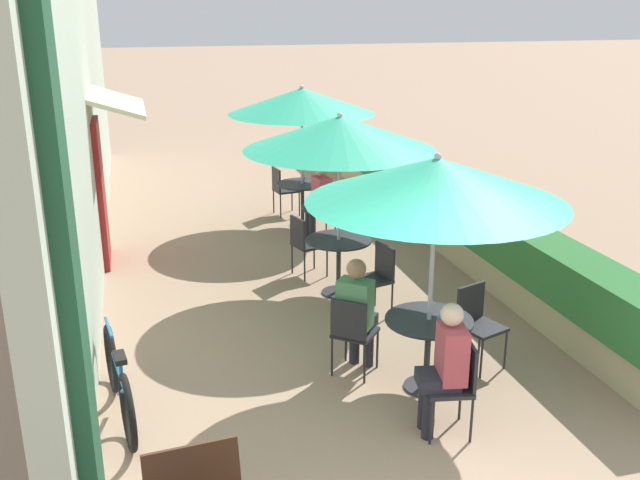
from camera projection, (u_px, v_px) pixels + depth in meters
The scene contains 21 objects.
cafe_facade_wall at pixel (85, 115), 10.46m from camera, with size 0.98×14.49×4.20m.
planter_hedge at pixel (415, 193), 12.28m from camera, with size 0.60×13.49×1.01m.
patio_table_near at pixel (428, 336), 6.96m from camera, with size 0.86×0.86×0.75m.
patio_umbrella_near at pixel (437, 180), 6.46m from camera, with size 2.41×2.41×2.39m.
cafe_chair_near_left at pixel (352, 329), 7.22m from camera, with size 0.56×0.56×0.87m.
seated_patron_near_left at pixel (357, 310), 7.26m from camera, with size 0.50×0.51×1.25m.
cafe_chair_near_right at pixel (456, 380), 6.25m from camera, with size 0.46×0.46×0.87m.
seated_patron_near_right at pixel (445, 363), 6.19m from camera, with size 0.45×0.39×1.25m.
cafe_chair_near_back at pixel (477, 319), 7.45m from camera, with size 0.51×0.51×0.87m.
coffee_cup_near at pixel (441, 321), 6.75m from camera, with size 0.07×0.07×0.09m.
patio_table_mid at pixel (339, 252), 9.27m from camera, with size 0.86×0.86×0.75m.
patio_umbrella_mid at pixel (340, 133), 8.77m from camera, with size 2.41×2.41×2.39m.
cafe_chair_mid_left at pixel (377, 274), 8.69m from camera, with size 0.49×0.49×0.87m.
cafe_chair_mid_right at pixel (305, 241), 9.88m from camera, with size 0.49×0.49×0.87m.
patio_table_far at pixel (302, 194), 12.10m from camera, with size 0.86×0.86×0.75m.
patio_umbrella_far at pixel (302, 101), 11.60m from camera, with size 2.41×2.41×2.39m.
cafe_chair_far_left at pixel (325, 208), 11.48m from camera, with size 0.46×0.46×0.87m.
seated_patron_far_left at pixel (319, 198), 11.38m from camera, with size 0.44×0.38×1.25m.
cafe_chair_far_right at pixel (282, 187), 12.76m from camera, with size 0.46×0.46×0.87m.
coffee_cup_far at pixel (303, 179), 12.15m from camera, with size 0.07×0.07×0.09m.
bicycle_leaning at pixel (119, 382), 6.53m from camera, with size 0.30×1.73×0.77m.
Camera 1 is at (-1.91, -3.93, 3.67)m, focal length 40.00 mm.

